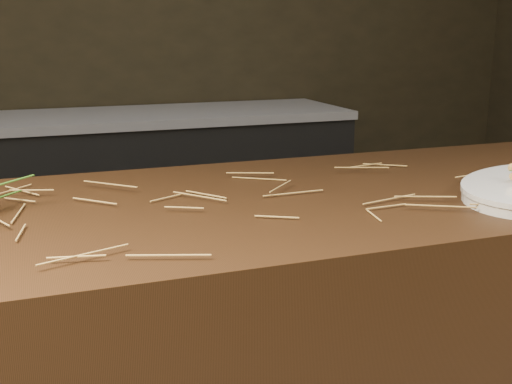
# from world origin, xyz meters

# --- Properties ---
(back_counter) EXTENTS (1.82, 0.62, 0.84)m
(back_counter) POSITION_xyz_m (0.30, 2.18, 0.42)
(back_counter) COLOR black
(back_counter) RESTS_ON ground
(straw_bedding) EXTENTS (1.40, 0.60, 0.02)m
(straw_bedding) POSITION_xyz_m (0.00, 0.30, 0.91)
(straw_bedding) COLOR #AB7F42
(straw_bedding) RESTS_ON main_counter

